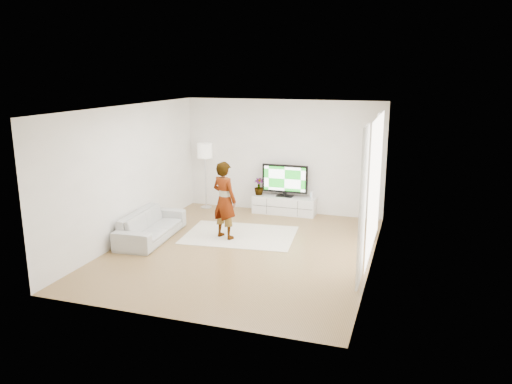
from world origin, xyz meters
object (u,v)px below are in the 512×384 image
(media_console, at_px, (284,205))
(player, at_px, (224,200))
(rug, at_px, (240,235))
(floor_lamp, at_px, (205,154))
(television, at_px, (285,179))
(sofa, at_px, (151,225))

(media_console, xyz_separation_m, player, (-0.72, -2.19, 0.61))
(rug, xyz_separation_m, floor_lamp, (-1.61, 1.86, 1.42))
(floor_lamp, bearing_deg, player, -57.27)
(television, distance_m, floor_lamp, 2.16)
(media_console, relative_size, sofa, 0.78)
(media_console, height_order, floor_lamp, floor_lamp)
(media_console, bearing_deg, sofa, -128.82)
(media_console, relative_size, player, 0.95)
(media_console, bearing_deg, floor_lamp, -178.22)
(media_console, height_order, rug, media_console)
(television, xyz_separation_m, floor_lamp, (-2.09, -0.09, 0.55))
(rug, bearing_deg, floor_lamp, 130.91)
(television, xyz_separation_m, player, (-0.72, -2.21, -0.04))
(television, height_order, player, player)
(television, bearing_deg, sofa, -128.54)
(rug, distance_m, floor_lamp, 2.84)
(television, height_order, sofa, television)
(player, bearing_deg, television, -86.15)
(floor_lamp, bearing_deg, sofa, -92.12)
(rug, bearing_deg, player, -132.85)
(sofa, bearing_deg, television, -42.92)
(media_console, xyz_separation_m, rug, (-0.48, -1.92, -0.21))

